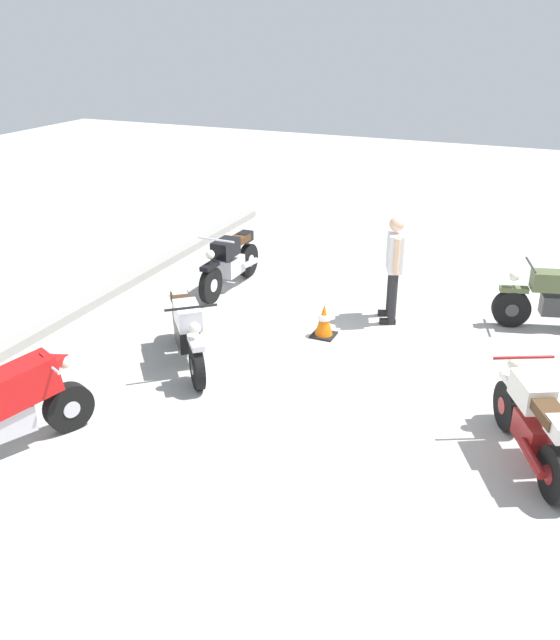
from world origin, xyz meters
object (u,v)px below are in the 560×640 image
(motorcycle_cream_vintage, at_px, (533,424))
(motorcycle_red_sportbike, at_px, (10,405))
(motorcycle_silver_cruiser, at_px, (187,330))
(motorcycle_olive_vintage, at_px, (558,300))
(motorcycle_black_cruiser, at_px, (231,261))
(person_in_white_shirt, at_px, (394,262))
(traffic_cone, at_px, (324,321))

(motorcycle_cream_vintage, relative_size, motorcycle_red_sportbike, 0.98)
(motorcycle_cream_vintage, xyz_separation_m, motorcycle_silver_cruiser, (0.54, 4.70, 0.03))
(motorcycle_olive_vintage, bearing_deg, motorcycle_black_cruiser, -10.70)
(motorcycle_olive_vintage, height_order, person_in_white_shirt, person_in_white_shirt)
(motorcycle_cream_vintage, distance_m, person_in_white_shirt, 4.06)
(motorcycle_black_cruiser, xyz_separation_m, motorcycle_silver_cruiser, (-2.89, -0.80, 0.00))
(motorcycle_red_sportbike, height_order, person_in_white_shirt, person_in_white_shirt)
(motorcycle_cream_vintage, relative_size, person_in_white_shirt, 1.04)
(motorcycle_red_sportbike, distance_m, motorcycle_black_cruiser, 5.54)
(motorcycle_black_cruiser, bearing_deg, motorcycle_cream_vintage, 58.75)
(motorcycle_cream_vintage, relative_size, traffic_cone, 3.43)
(motorcycle_black_cruiser, height_order, motorcycle_olive_vintage, motorcycle_black_cruiser)
(motorcycle_cream_vintage, distance_m, motorcycle_silver_cruiser, 4.73)
(motorcycle_silver_cruiser, relative_size, person_in_white_shirt, 0.96)
(traffic_cone, bearing_deg, person_in_white_shirt, -37.39)
(motorcycle_cream_vintage, xyz_separation_m, traffic_cone, (2.18, 3.23, -0.23))
(motorcycle_olive_vintage, xyz_separation_m, motorcycle_silver_cruiser, (-3.38, 4.76, 0.03))
(traffic_cone, bearing_deg, motorcycle_cream_vintage, -124.01)
(motorcycle_red_sportbike, distance_m, person_in_white_shirt, 6.11)
(motorcycle_cream_vintage, height_order, traffic_cone, motorcycle_cream_vintage)
(motorcycle_silver_cruiser, distance_m, traffic_cone, 2.22)
(motorcycle_olive_vintage, distance_m, motorcycle_silver_cruiser, 5.84)
(motorcycle_olive_vintage, relative_size, motorcycle_silver_cruiser, 1.15)
(motorcycle_cream_vintage, relative_size, motorcycle_black_cruiser, 0.87)
(traffic_cone, bearing_deg, motorcycle_silver_cruiser, 137.99)
(motorcycle_cream_vintage, height_order, motorcycle_red_sportbike, motorcycle_red_sportbike)
(motorcycle_olive_vintage, bearing_deg, traffic_cone, 12.21)
(motorcycle_red_sportbike, height_order, motorcycle_black_cruiser, motorcycle_red_sportbike)
(motorcycle_cream_vintage, distance_m, motorcycle_red_sportbike, 5.81)
(motorcycle_red_sportbike, relative_size, traffic_cone, 3.49)
(motorcycle_red_sportbike, xyz_separation_m, motorcycle_olive_vintage, (6.03, -5.47, -0.11))
(motorcycle_black_cruiser, distance_m, motorcycle_olive_vintage, 5.57)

